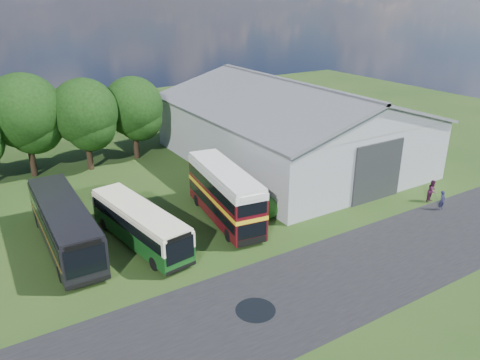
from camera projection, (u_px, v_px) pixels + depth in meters
ground at (249, 276)px, 28.43m from camera, size 120.00×120.00×0.00m
asphalt_road at (319, 285)px, 27.54m from camera, size 60.00×8.00×0.02m
puddle at (255, 310)px, 25.33m from camera, size 2.20×2.20×0.01m
storage_shed at (288, 120)px, 46.84m from camera, size 18.80×24.80×8.15m
tree_mid at (24, 111)px, 41.78m from camera, size 6.80×6.80×9.60m
tree_right_a at (84, 112)px, 43.62m from camera, size 6.26×6.26×8.83m
tree_right_b at (133, 106)px, 46.79m from camera, size 5.98×5.98×8.45m
shrub_front at (268, 217)px, 35.91m from camera, size 1.70×1.70×1.70m
shrub_mid at (253, 208)px, 37.49m from camera, size 1.60×1.60×1.60m
shrub_back at (240, 199)px, 39.06m from camera, size 1.80×1.80×1.80m
bus_green_single at (140, 224)px, 31.59m from camera, size 3.73×10.14×2.73m
bus_maroon_double at (225, 195)px, 34.78m from camera, size 3.67×9.80×4.11m
bus_dark_single at (64, 224)px, 31.07m from camera, size 2.90×11.65×3.20m
visitor_a at (442, 201)px, 36.81m from camera, size 0.62×0.44×1.59m
visitor_b at (432, 191)px, 38.23m from camera, size 1.04×0.89×1.86m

